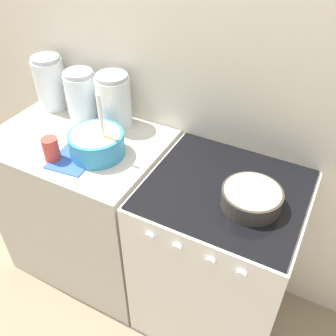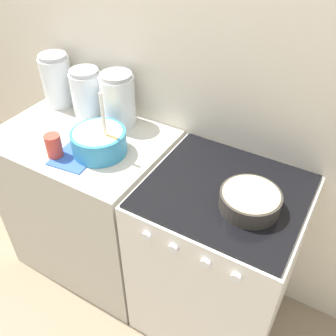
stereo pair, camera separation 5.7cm
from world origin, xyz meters
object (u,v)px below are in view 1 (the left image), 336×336
at_px(stove, 217,257).
at_px(storage_jar_middle, 82,97).
at_px(mixing_bowl, 97,142).
at_px(storage_jar_right, 114,104).
at_px(baking_pan, 252,197).
at_px(storage_jar_left, 51,86).
at_px(tin_can, 51,149).

distance_m(stove, storage_jar_middle, 1.05).
xyz_separation_m(mixing_bowl, storage_jar_right, (-0.07, 0.25, 0.05)).
bearing_deg(storage_jar_right, stove, -16.49).
bearing_deg(mixing_bowl, baking_pan, 0.28).
xyz_separation_m(storage_jar_left, tin_can, (0.32, -0.38, -0.06)).
bearing_deg(tin_can, storage_jar_left, 129.92).
height_order(storage_jar_left, storage_jar_middle, storage_jar_left).
bearing_deg(stove, storage_jar_left, 169.49).
distance_m(stove, tin_can, 0.93).
bearing_deg(mixing_bowl, storage_jar_left, 151.93).
height_order(mixing_bowl, tin_can, mixing_bowl).
height_order(stove, tin_can, tin_can).
relative_size(storage_jar_middle, storage_jar_right, 0.90).
relative_size(stove, storage_jar_left, 3.26).
bearing_deg(baking_pan, storage_jar_right, 162.63).
distance_m(storage_jar_right, tin_can, 0.39).
xyz_separation_m(baking_pan, storage_jar_left, (-1.19, 0.25, 0.08)).
bearing_deg(storage_jar_right, storage_jar_middle, 180.00).
distance_m(stove, mixing_bowl, 0.80).
bearing_deg(mixing_bowl, stove, 4.90).
xyz_separation_m(stove, mixing_bowl, (-0.60, -0.05, 0.52)).
height_order(baking_pan, storage_jar_right, storage_jar_right).
distance_m(storage_jar_left, storage_jar_middle, 0.20).
relative_size(stove, mixing_bowl, 2.92).
relative_size(storage_jar_left, storage_jar_right, 1.04).
relative_size(storage_jar_left, storage_jar_middle, 1.15).
relative_size(mixing_bowl, storage_jar_right, 1.16).
distance_m(stove, storage_jar_right, 0.90).
xyz_separation_m(stove, baking_pan, (0.12, -0.05, 0.50)).
relative_size(stove, storage_jar_right, 3.38).
bearing_deg(baking_pan, storage_jar_left, 168.28).
bearing_deg(tin_can, stove, 13.29).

